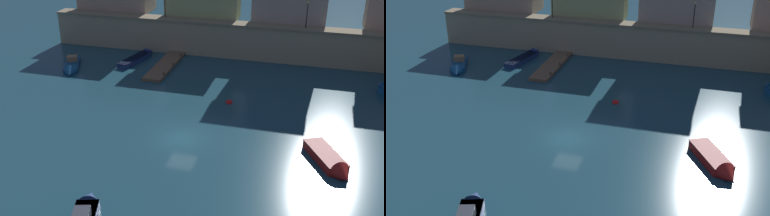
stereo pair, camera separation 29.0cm
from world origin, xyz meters
TOP-DOWN VIEW (x-y plane):
  - ground_plane at (0.00, 0.00)m, footprint 134.84×134.84m
  - quay_wall at (0.00, 23.56)m, footprint 51.05×2.48m
  - pier_dock at (-7.43, 17.19)m, footprint 2.33×10.56m
  - quay_lamp_0 at (-9.43, 23.56)m, footprint 0.32×0.32m
  - quay_lamp_1 at (9.40, 23.56)m, footprint 0.32×0.32m
  - moored_boat_0 at (-11.68, 19.02)m, footprint 2.91×7.46m
  - moored_boat_3 at (-18.63, 13.19)m, footprint 4.22×6.62m
  - moored_boat_4 at (13.19, -1.11)m, footprint 4.45×6.22m
  - mooring_buoy_0 at (2.67, 8.76)m, footprint 0.72×0.72m

SIDE VIEW (x-z plane):
  - ground_plane at x=0.00m, z-range 0.00..0.00m
  - mooring_buoy_0 at x=2.67m, z-range -0.36..0.36m
  - pier_dock at x=-7.43m, z-range -0.16..0.54m
  - moored_boat_3 at x=-18.63m, z-range -0.55..1.14m
  - moored_boat_0 at x=-11.68m, z-range -0.35..1.01m
  - moored_boat_4 at x=13.19m, z-range -0.44..1.27m
  - quay_wall at x=0.00m, z-range 0.02..4.73m
  - quay_lamp_0 at x=-9.43m, z-range 5.26..8.41m
  - quay_lamp_1 at x=9.40m, z-range 5.28..8.67m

